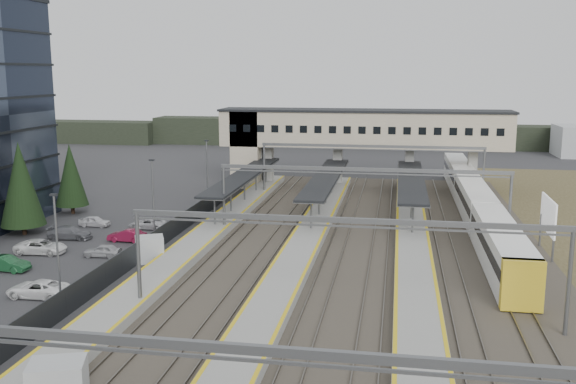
% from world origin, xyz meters
% --- Properties ---
extents(ground, '(220.00, 220.00, 0.00)m').
position_xyz_m(ground, '(0.00, 0.00, 0.00)').
color(ground, '#2B2B2D').
rests_on(ground, ground).
extents(car_park, '(10.72, 44.28, 1.29)m').
position_xyz_m(car_park, '(-13.94, -6.04, 0.61)').
color(car_park, silver).
rests_on(car_park, ground).
extents(lampposts, '(0.50, 53.25, 8.07)m').
position_xyz_m(lampposts, '(-8.00, 1.25, 4.34)').
color(lampposts, slate).
rests_on(lampposts, ground).
extents(fence, '(0.08, 90.00, 2.00)m').
position_xyz_m(fence, '(-6.50, 5.00, 1.00)').
color(fence, '#26282B').
rests_on(fence, ground).
extents(relay_cabin_near, '(3.21, 2.75, 2.26)m').
position_xyz_m(relay_cabin_near, '(-0.95, -20.91, 1.13)').
color(relay_cabin_near, '#AAADAF').
rests_on(relay_cabin_near, ground).
extents(relay_cabin_far, '(3.01, 2.81, 2.20)m').
position_xyz_m(relay_cabin_far, '(-5.80, 3.25, 1.10)').
color(relay_cabin_far, '#AAADAF').
rests_on(relay_cabin_far, ground).
extents(rail_corridor, '(34.00, 90.00, 0.92)m').
position_xyz_m(rail_corridor, '(9.34, 5.00, 0.29)').
color(rail_corridor, '#312C27').
rests_on(rail_corridor, ground).
extents(canopies, '(23.10, 30.00, 3.28)m').
position_xyz_m(canopies, '(7.00, 27.00, 3.92)').
color(canopies, black).
rests_on(canopies, ground).
extents(footbridge, '(40.40, 6.40, 11.20)m').
position_xyz_m(footbridge, '(7.70, 42.00, 7.93)').
color(footbridge, tan).
rests_on(footbridge, ground).
extents(gantries, '(28.40, 62.28, 7.17)m').
position_xyz_m(gantries, '(12.00, 3.00, 6.00)').
color(gantries, slate).
rests_on(gantries, ground).
extents(train, '(2.84, 59.33, 3.57)m').
position_xyz_m(train, '(24.00, 24.77, 2.03)').
color(train, white).
rests_on(train, ground).
extents(billboard, '(0.28, 6.21, 5.32)m').
position_xyz_m(billboard, '(28.80, 10.92, 3.59)').
color(billboard, slate).
rests_on(billboard, ground).
extents(treeline_far, '(170.00, 19.00, 7.00)m').
position_xyz_m(treeline_far, '(23.81, 92.28, 2.95)').
color(treeline_far, black).
rests_on(treeline_far, ground).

